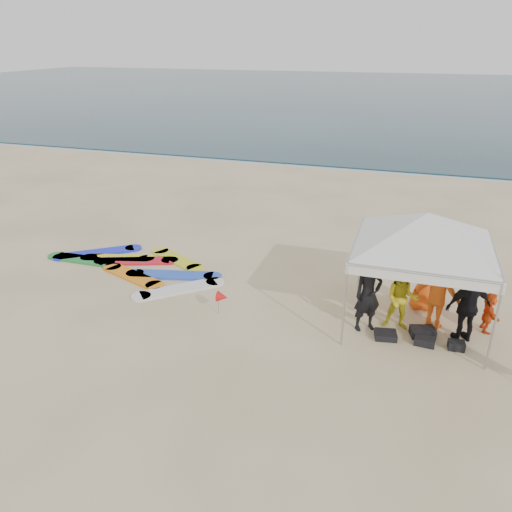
{
  "coord_description": "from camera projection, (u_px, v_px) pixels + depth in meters",
  "views": [
    {
      "loc": [
        3.37,
        -8.92,
        6.49
      ],
      "look_at": [
        -0.34,
        2.6,
        1.2
      ],
      "focal_mm": 35.0,
      "sensor_mm": 36.0,
      "label": 1
    }
  ],
  "objects": [
    {
      "name": "person_black_b",
      "position": [
        468.0,
        306.0,
        11.35
      ],
      "size": [
        1.13,
        0.83,
        1.79
      ],
      "primitive_type": "imported",
      "rotation": [
        0.0,
        0.0,
        3.57
      ],
      "color": "black",
      "rests_on": "ground"
    },
    {
      "name": "gear_pile",
      "position": [
        418.0,
        337.0,
        11.64
      ],
      "size": [
        2.04,
        0.84,
        0.22
      ],
      "color": "black",
      "rests_on": "ground"
    },
    {
      "name": "person_black_a",
      "position": [
        368.0,
        294.0,
        11.79
      ],
      "size": [
        0.82,
        0.75,
        1.88
      ],
      "primitive_type": "imported",
      "rotation": [
        0.0,
        0.0,
        0.58
      ],
      "color": "black",
      "rests_on": "ground"
    },
    {
      "name": "person_yellow",
      "position": [
        401.0,
        299.0,
        11.87
      ],
      "size": [
        0.8,
        0.64,
        1.59
      ],
      "primitive_type": "imported",
      "rotation": [
        0.0,
        0.0,
        0.05
      ],
      "color": "gold",
      "rests_on": "ground"
    },
    {
      "name": "canopy_tent",
      "position": [
        428.0,
        213.0,
        11.29
      ],
      "size": [
        4.35,
        4.35,
        3.28
      ],
      "color": "#A5A5A8",
      "rests_on": "ground"
    },
    {
      "name": "person_orange_b",
      "position": [
        425.0,
        279.0,
        12.72
      ],
      "size": [
        0.86,
        0.59,
        1.7
      ],
      "primitive_type": "imported",
      "rotation": [
        0.0,
        0.0,
        3.09
      ],
      "color": "#F95A16",
      "rests_on": "ground"
    },
    {
      "name": "shoreline_foam",
      "position": [
        349.0,
        168.0,
        27.2
      ],
      "size": [
        160.0,
        1.2,
        0.01
      ],
      "primitive_type": "cube",
      "color": "silver",
      "rests_on": "ground"
    },
    {
      "name": "person_seated",
      "position": [
        489.0,
        312.0,
        11.87
      ],
      "size": [
        0.41,
        0.97,
        1.01
      ],
      "primitive_type": "imported",
      "rotation": [
        0.0,
        0.0,
        1.69
      ],
      "color": "#DC4813",
      "rests_on": "ground"
    },
    {
      "name": "person_orange_a",
      "position": [
        439.0,
        291.0,
        11.9
      ],
      "size": [
        1.4,
        1.07,
        1.91
      ],
      "primitive_type": "imported",
      "rotation": [
        0.0,
        0.0,
        2.81
      ],
      "color": "#D04E12",
      "rests_on": "ground"
    },
    {
      "name": "surfboard_spread",
      "position": [
        137.0,
        266.0,
        15.4
      ],
      "size": [
        5.79,
        3.43,
        0.07
      ],
      "color": "red",
      "rests_on": "ground"
    },
    {
      "name": "ocean",
      "position": [
        396.0,
        93.0,
        63.64
      ],
      "size": [
        160.0,
        84.0,
        0.08
      ],
      "primitive_type": "cube",
      "color": "#0C2633",
      "rests_on": "ground"
    },
    {
      "name": "marker_pennant",
      "position": [
        222.0,
        297.0,
        12.59
      ],
      "size": [
        0.28,
        0.28,
        0.64
      ],
      "color": "#A5A5A8",
      "rests_on": "ground"
    },
    {
      "name": "ground",
      "position": [
        235.0,
        350.0,
        11.33
      ],
      "size": [
        120.0,
        120.0,
        0.0
      ],
      "primitive_type": "plane",
      "color": "beige",
      "rests_on": "ground"
    }
  ]
}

